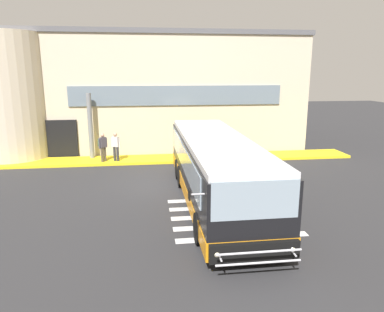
{
  "coord_description": "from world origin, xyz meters",
  "views": [
    {
      "loc": [
        -1.04,
        -16.47,
        5.28
      ],
      "look_at": [
        1.04,
        -0.65,
        1.5
      ],
      "focal_mm": 33.69,
      "sensor_mm": 36.0,
      "label": 1
    }
  ],
  "objects": [
    {
      "name": "bus_main_foreground",
      "position": [
        1.73,
        -2.68,
        1.33
      ],
      "size": [
        3.04,
        11.23,
        2.7
      ],
      "color": "black",
      "rests_on": "ground"
    },
    {
      "name": "terminal_building",
      "position": [
        -0.68,
        11.58,
        3.87
      ],
      "size": [
        20.94,
        13.8,
        7.76
      ],
      "color": "beige",
      "rests_on": "ground"
    },
    {
      "name": "passenger_by_doorway",
      "position": [
        -2.77,
        4.35,
        1.08
      ],
      "size": [
        0.55,
        0.36,
        1.68
      ],
      "color": "#2D2D33",
      "rests_on": "boarding_curb"
    },
    {
      "name": "bay_paint_stripes",
      "position": [
        2.0,
        -4.2,
        0.0
      ],
      "size": [
        4.4,
        3.96,
        0.01
      ],
      "color": "silver",
      "rests_on": "ground"
    },
    {
      "name": "entry_support_column",
      "position": [
        -4.28,
        5.4,
        2.09
      ],
      "size": [
        0.28,
        0.28,
        3.88
      ],
      "primitive_type": "cylinder",
      "color": "slate",
      "rests_on": "boarding_curb"
    },
    {
      "name": "ground_plane",
      "position": [
        0.0,
        0.0,
        -0.01
      ],
      "size": [
        80.0,
        90.0,
        0.02
      ],
      "primitive_type": "cube",
      "color": "#2B2B2D",
      "rests_on": "ground"
    },
    {
      "name": "boarding_curb",
      "position": [
        0.0,
        4.8,
        0.07
      ],
      "size": [
        23.14,
        2.0,
        0.15
      ],
      "primitive_type": "cube",
      "color": "yellow",
      "rests_on": "ground"
    },
    {
      "name": "passenger_near_column",
      "position": [
        -3.5,
        4.31,
        1.11
      ],
      "size": [
        0.51,
        0.51,
        1.68
      ],
      "color": "#4C4233",
      "rests_on": "boarding_curb"
    }
  ]
}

